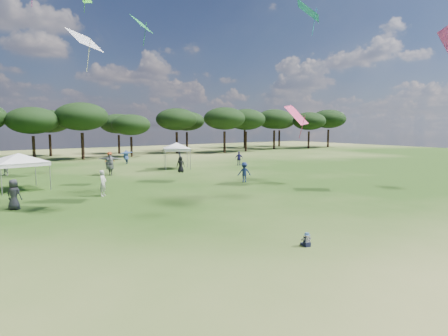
# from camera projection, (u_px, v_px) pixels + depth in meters

# --- Properties ---
(ground) EXTENTS (140.00, 140.00, 0.00)m
(ground) POSITION_uv_depth(u_px,v_px,m) (348.00, 262.00, 12.53)
(ground) COLOR #2D4D17
(ground) RESTS_ON ground
(tree_line) EXTENTS (108.78, 17.63, 7.77)m
(tree_line) POSITION_uv_depth(u_px,v_px,m) (69.00, 119.00, 51.62)
(tree_line) COLOR black
(tree_line) RESTS_ON ground
(tent_left) EXTENTS (6.42, 6.42, 2.92)m
(tent_left) POSITION_uv_depth(u_px,v_px,m) (18.00, 155.00, 26.01)
(tent_left) COLOR gray
(tent_left) RESTS_ON ground
(tent_right) EXTENTS (4.96, 4.96, 3.06)m
(tent_right) POSITION_uv_depth(u_px,v_px,m) (177.00, 144.00, 38.99)
(tent_right) COLOR gray
(tent_right) RESTS_ON ground
(toddler) EXTENTS (0.38, 0.41, 0.53)m
(toddler) POSITION_uv_depth(u_px,v_px,m) (306.00, 240.00, 14.09)
(toddler) COLOR black
(toddler) RESTS_ON ground
(festival_crowd) EXTENTS (28.63, 20.89, 1.91)m
(festival_crowd) POSITION_uv_depth(u_px,v_px,m) (98.00, 166.00, 33.80)
(festival_crowd) COLOR navy
(festival_crowd) RESTS_ON ground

